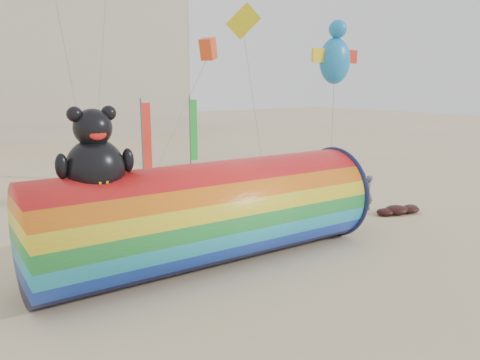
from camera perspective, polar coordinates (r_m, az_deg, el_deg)
ground at (r=17.15m, az=1.42°, el=-8.91°), size 160.00×160.00×0.00m
windsock_assembly at (r=15.86m, az=-3.74°, el=-3.73°), size 11.94×3.64×5.50m
kite_handler at (r=23.35m, az=15.31°, el=-1.54°), size 0.75×0.64×1.73m
fabric_bundle at (r=23.45m, az=18.77°, el=-3.45°), size 2.62×1.35×0.41m
festival_banners at (r=29.84m, az=-14.67°, el=4.74°), size 15.54×4.78×5.20m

